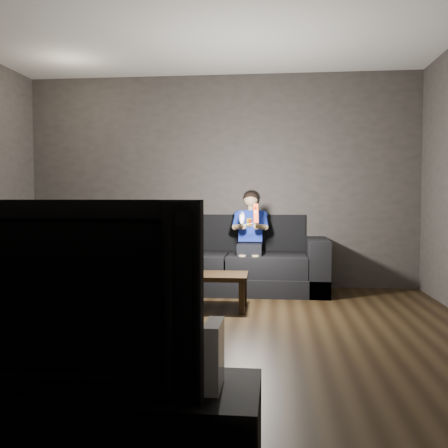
# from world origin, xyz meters

# --- Properties ---
(floor) EXTENTS (5.00, 5.00, 0.00)m
(floor) POSITION_xyz_m (0.00, 0.00, 0.00)
(floor) COLOR black
(floor) RESTS_ON ground
(back_wall) EXTENTS (5.00, 0.04, 2.70)m
(back_wall) POSITION_xyz_m (0.00, 2.50, 1.35)
(back_wall) COLOR #36312F
(back_wall) RESTS_ON ground
(front_wall) EXTENTS (5.00, 0.04, 2.70)m
(front_wall) POSITION_xyz_m (0.00, -2.50, 1.35)
(front_wall) COLOR #36312F
(front_wall) RESTS_ON ground
(sofa) EXTENTS (2.39, 1.03, 0.92)m
(sofa) POSITION_xyz_m (0.14, 2.23, 0.30)
(sofa) COLOR black
(sofa) RESTS_ON floor
(child) EXTENTS (0.43, 0.53, 1.07)m
(child) POSITION_xyz_m (0.41, 2.15, 0.74)
(child) COLOR black
(child) RESTS_ON sofa
(wii_remote_red) EXTENTS (0.07, 0.09, 0.22)m
(wii_remote_red) POSITION_xyz_m (0.49, 1.74, 0.96)
(wii_remote_red) COLOR #DC441E
(wii_remote_red) RESTS_ON child
(nunchuk_white) EXTENTS (0.06, 0.09, 0.16)m
(nunchuk_white) POSITION_xyz_m (0.33, 1.75, 0.91)
(nunchuk_white) COLOR silver
(nunchuk_white) RESTS_ON child
(wii_remote_black) EXTENTS (0.05, 0.15, 0.03)m
(wii_remote_black) POSITION_xyz_m (-0.94, 2.14, 0.67)
(wii_remote_black) COLOR black
(wii_remote_black) RESTS_ON sofa
(coffee_table) EXTENTS (1.01, 0.52, 0.36)m
(coffee_table) POSITION_xyz_m (-0.07, 1.13, 0.31)
(coffee_table) COLOR black
(coffee_table) RESTS_ON floor
(tv) EXTENTS (1.08, 0.16, 0.62)m
(tv) POSITION_xyz_m (-0.05, -2.27, 0.82)
(tv) COLOR black
(tv) RESTS_ON media_console
(wii_console) EXTENTS (0.05, 0.17, 0.22)m
(wii_console) POSITION_xyz_m (0.51, -2.27, 0.62)
(wii_console) COLOR silver
(wii_console) RESTS_ON media_console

